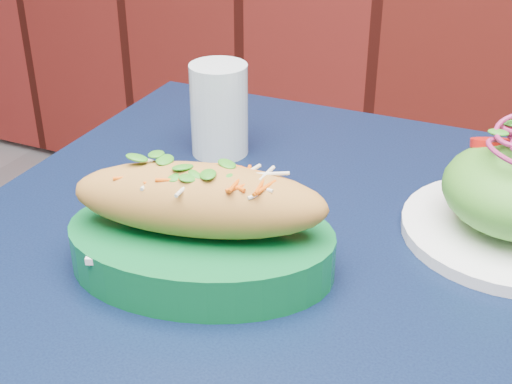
% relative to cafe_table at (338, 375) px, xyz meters
% --- Properties ---
extents(cafe_table, '(0.81, 0.81, 0.75)m').
position_rel_cafe_table_xyz_m(cafe_table, '(0.00, 0.00, 0.00)').
color(cafe_table, black).
rests_on(cafe_table, ground).
extents(banh_mi_basket, '(0.27, 0.21, 0.11)m').
position_rel_cafe_table_xyz_m(banh_mi_basket, '(-0.13, -0.01, 0.13)').
color(banh_mi_basket, '#0B642D').
rests_on(banh_mi_basket, cafe_table).
extents(water_glass, '(0.07, 0.07, 0.11)m').
position_rel_cafe_table_xyz_m(water_glass, '(-0.22, 0.21, 0.14)').
color(water_glass, silver).
rests_on(water_glass, cafe_table).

